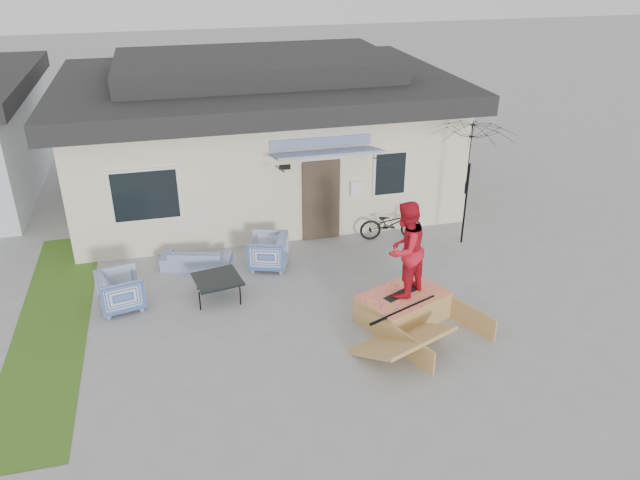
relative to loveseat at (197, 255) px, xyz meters
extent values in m
plane|color=gray|center=(2.20, -3.65, -0.32)|extent=(90.00, 90.00, 0.00)
cube|color=#325A1B|center=(-3.00, -1.65, -0.31)|extent=(1.40, 8.00, 0.01)
cube|color=beige|center=(2.20, 4.35, 1.18)|extent=(10.00, 7.00, 3.00)
cube|color=black|center=(2.20, 4.35, 2.93)|extent=(10.80, 7.80, 0.50)
cube|color=black|center=(2.20, 4.35, 3.48)|extent=(7.50, 4.50, 0.60)
cube|color=#3E3125|center=(3.20, 0.81, 0.73)|extent=(0.95, 0.08, 2.10)
cube|color=white|center=(-1.00, 0.82, 1.28)|extent=(1.60, 0.06, 1.30)
cube|color=white|center=(5.00, 0.82, 1.28)|extent=(0.90, 0.06, 1.20)
cube|color=#2C4C98|center=(3.20, 0.30, 2.13)|extent=(2.50, 1.09, 0.29)
imported|color=#2C4C98|center=(0.00, 0.00, 0.00)|extent=(1.68, 0.92, 0.63)
imported|color=#2C4C98|center=(-1.64, -1.37, 0.13)|extent=(0.97, 1.01, 0.88)
imported|color=#2C4C98|center=(1.62, -0.36, 0.12)|extent=(1.03, 1.07, 0.88)
cube|color=black|center=(0.35, -1.45, -0.08)|extent=(1.10, 1.10, 0.46)
imported|color=black|center=(4.92, 0.35, 0.20)|extent=(1.67, 0.78, 1.03)
cylinder|color=black|center=(6.60, -0.29, 0.73)|extent=(0.05, 0.05, 2.10)
imported|color=black|center=(6.60, -0.29, 1.43)|extent=(2.26, 2.12, 0.90)
cube|color=black|center=(3.87, -3.16, 0.27)|extent=(0.86, 0.56, 0.05)
imported|color=red|center=(3.87, -3.16, 1.27)|extent=(1.21, 1.16, 1.96)
camera|label=1|loc=(-0.35, -13.12, 6.72)|focal=34.89mm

